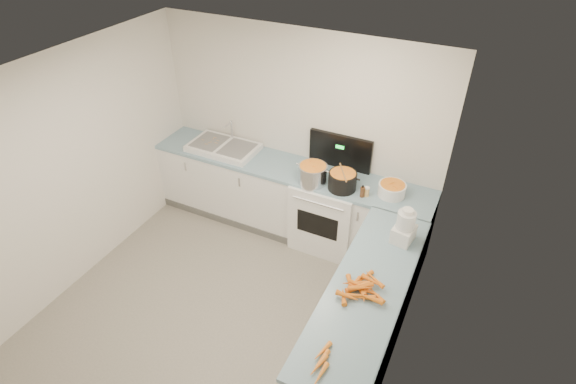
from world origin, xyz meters
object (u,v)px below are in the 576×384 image
at_px(food_processor, 405,227).
at_px(extract_bottle, 362,192).
at_px(stove, 328,211).
at_px(mixing_bowl, 392,190).
at_px(spice_jar, 367,192).
at_px(sink, 224,147).
at_px(steel_pot, 313,175).
at_px(black_pot, 342,182).

bearing_deg(food_processor, extract_bottle, 138.50).
bearing_deg(food_processor, stove, 146.15).
xyz_separation_m(mixing_bowl, extract_bottle, (-0.28, -0.17, -0.01)).
relative_size(extract_bottle, spice_jar, 1.24).
height_order(sink, food_processor, food_processor).
xyz_separation_m(sink, steel_pot, (1.30, -0.17, 0.06)).
bearing_deg(steel_pot, extract_bottle, -1.99).
relative_size(black_pot, mixing_bowl, 1.05).
bearing_deg(sink, steel_pot, -7.35).
bearing_deg(food_processor, black_pot, 146.04).
relative_size(stove, extract_bottle, 11.26).
bearing_deg(spice_jar, extract_bottle, -138.55).
height_order(stove, mixing_bowl, stove).
relative_size(black_pot, extract_bottle, 2.59).
distance_m(sink, food_processor, 2.56).
height_order(stove, food_processor, stove).
bearing_deg(extract_bottle, food_processor, -41.50).
relative_size(stove, sink, 1.58).
xyz_separation_m(stove, steel_pot, (-0.15, -0.15, 0.57)).
xyz_separation_m(stove, sink, (-1.45, 0.02, 0.50)).
distance_m(sink, spice_jar, 1.93).
distance_m(extract_bottle, spice_jar, 0.05).
bearing_deg(mixing_bowl, stove, 179.98).
xyz_separation_m(extract_bottle, spice_jar, (0.04, 0.03, -0.01)).
bearing_deg(steel_pot, food_processor, -24.33).
distance_m(black_pot, mixing_bowl, 0.54).
xyz_separation_m(sink, spice_jar, (1.93, -0.15, 0.01)).
bearing_deg(stove, mixing_bowl, -0.02).
xyz_separation_m(steel_pot, mixing_bowl, (0.87, 0.15, -0.03)).
xyz_separation_m(sink, extract_bottle, (1.89, -0.19, 0.02)).
xyz_separation_m(mixing_bowl, food_processor, (0.30, -0.68, 0.09)).
distance_m(stove, sink, 1.54).
relative_size(sink, spice_jar, 8.80).
bearing_deg(mixing_bowl, extract_bottle, -148.04).
height_order(black_pot, spice_jar, black_pot).
relative_size(mixing_bowl, food_processor, 0.80).
bearing_deg(mixing_bowl, steel_pot, -170.12).
bearing_deg(steel_pot, stove, 44.58).
distance_m(steel_pot, spice_jar, 0.63).
xyz_separation_m(steel_pot, black_pot, (0.34, 0.03, -0.01)).
xyz_separation_m(black_pot, spice_jar, (0.29, -0.01, -0.04)).
distance_m(spice_jar, food_processor, 0.77).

